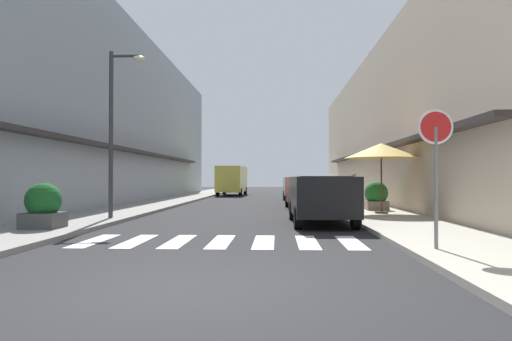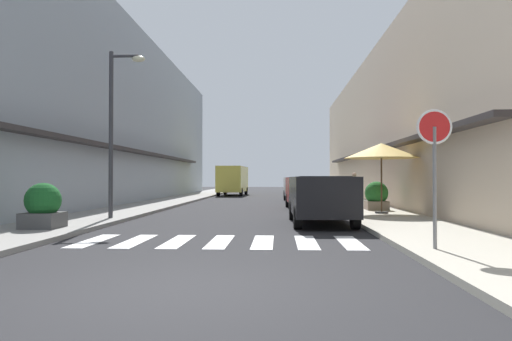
# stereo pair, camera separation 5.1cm
# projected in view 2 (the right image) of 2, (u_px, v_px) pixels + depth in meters

# --- Properties ---
(ground_plane) EXTENTS (97.51, 97.51, 0.00)m
(ground_plane) POSITION_uv_depth(u_px,v_px,m) (253.00, 206.00, 23.39)
(ground_plane) COLOR #232326
(sidewalk_left) EXTENTS (2.74, 62.05, 0.12)m
(sidewalk_left) POSITION_uv_depth(u_px,v_px,m) (157.00, 204.00, 23.64)
(sidewalk_left) COLOR gray
(sidewalk_left) RESTS_ON ground_plane
(sidewalk_right) EXTENTS (2.74, 62.05, 0.12)m
(sidewalk_right) POSITION_uv_depth(u_px,v_px,m) (352.00, 205.00, 23.14)
(sidewalk_right) COLOR #ADA899
(sidewalk_right) RESTS_ON ground_plane
(building_row_left) EXTENTS (5.50, 41.89, 9.80)m
(building_row_left) POSITION_uv_depth(u_px,v_px,m) (94.00, 115.00, 25.12)
(building_row_left) COLOR #939EA8
(building_row_left) RESTS_ON ground_plane
(building_row_right) EXTENTS (5.50, 41.89, 8.40)m
(building_row_right) POSITION_uv_depth(u_px,v_px,m) (421.00, 126.00, 24.23)
(building_row_right) COLOR #C6B299
(building_row_right) RESTS_ON ground_plane
(crosswalk) EXTENTS (6.15, 2.20, 0.01)m
(crosswalk) POSITION_uv_depth(u_px,v_px,m) (220.00, 242.00, 10.07)
(crosswalk) COLOR silver
(crosswalk) RESTS_ON ground_plane
(parked_car_near) EXTENTS (1.88, 4.32, 1.47)m
(parked_car_near) POSITION_uv_depth(u_px,v_px,m) (321.00, 194.00, 13.99)
(parked_car_near) COLOR black
(parked_car_near) RESTS_ON ground_plane
(parked_car_mid) EXTENTS (1.93, 4.30, 1.47)m
(parked_car_mid) POSITION_uv_depth(u_px,v_px,m) (307.00, 189.00, 20.67)
(parked_car_mid) COLOR maroon
(parked_car_mid) RESTS_ON ground_plane
(parked_car_far) EXTENTS (1.97, 4.41, 1.47)m
(parked_car_far) POSITION_uv_depth(u_px,v_px,m) (300.00, 186.00, 27.32)
(parked_car_far) COLOR silver
(parked_car_far) RESTS_ON ground_plane
(delivery_van) EXTENTS (2.16, 5.47, 2.37)m
(delivery_van) POSITION_uv_depth(u_px,v_px,m) (233.00, 178.00, 37.12)
(delivery_van) COLOR #D8CC4C
(delivery_van) RESTS_ON ground_plane
(round_street_sign) EXTENTS (0.65, 0.07, 2.56)m
(round_street_sign) POSITION_uv_depth(u_px,v_px,m) (434.00, 142.00, 8.38)
(round_street_sign) COLOR slate
(round_street_sign) RESTS_ON sidewalk_right
(street_lamp) EXTENTS (1.19, 0.28, 5.43)m
(street_lamp) POSITION_uv_depth(u_px,v_px,m) (117.00, 116.00, 14.87)
(street_lamp) COLOR #38383D
(street_lamp) RESTS_ON sidewalk_left
(cafe_umbrella) EXTENTS (2.72, 2.72, 2.58)m
(cafe_umbrella) POSITION_uv_depth(u_px,v_px,m) (381.00, 151.00, 16.75)
(cafe_umbrella) COLOR #262626
(cafe_umbrella) RESTS_ON sidewalk_right
(planter_corner) EXTENTS (0.91, 0.91, 1.17)m
(planter_corner) POSITION_uv_depth(u_px,v_px,m) (43.00, 206.00, 11.81)
(planter_corner) COLOR #4C4C4C
(planter_corner) RESTS_ON sidewalk_left
(planter_midblock) EXTENTS (0.94, 0.94, 1.16)m
(planter_midblock) POSITION_uv_depth(u_px,v_px,m) (376.00, 196.00, 18.55)
(planter_midblock) COLOR gray
(planter_midblock) RESTS_ON sidewalk_right
(pedestrian_walking_near) EXTENTS (0.34, 0.34, 1.55)m
(pedestrian_walking_near) POSITION_uv_depth(u_px,v_px,m) (354.00, 188.00, 21.46)
(pedestrian_walking_near) COLOR #282B33
(pedestrian_walking_near) RESTS_ON sidewalk_right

